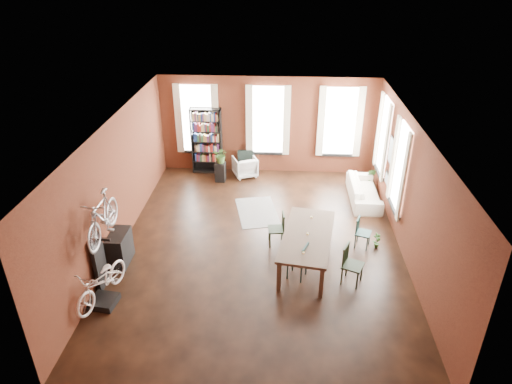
# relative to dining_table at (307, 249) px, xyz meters

# --- Properties ---
(room) EXTENTS (9.00, 9.04, 3.22)m
(room) POSITION_rel_dining_table_xyz_m (-0.87, 1.30, 1.73)
(room) COLOR black
(room) RESTS_ON ground
(dining_table) EXTENTS (1.47, 2.55, 0.82)m
(dining_table) POSITION_rel_dining_table_xyz_m (0.00, 0.00, 0.00)
(dining_table) COLOR #49382C
(dining_table) RESTS_ON ground
(dining_chair_a) EXTENTS (0.53, 0.53, 0.88)m
(dining_chair_a) POSITION_rel_dining_table_xyz_m (-0.23, -0.51, 0.03)
(dining_chair_a) COLOR #163230
(dining_chair_a) RESTS_ON ground
(dining_chair_b) EXTENTS (0.45, 0.45, 0.87)m
(dining_chair_b) POSITION_rel_dining_table_xyz_m (-0.74, 0.79, 0.03)
(dining_chair_b) COLOR black
(dining_chair_b) RESTS_ON ground
(dining_chair_c) EXTENTS (0.57, 0.57, 0.93)m
(dining_chair_c) POSITION_rel_dining_table_xyz_m (0.99, -0.64, 0.06)
(dining_chair_c) COLOR black
(dining_chair_c) RESTS_ON ground
(dining_chair_d) EXTENTS (0.47, 0.47, 0.79)m
(dining_chair_d) POSITION_rel_dining_table_xyz_m (1.43, 0.81, -0.01)
(dining_chair_d) COLOR #183634
(dining_chair_d) RESTS_ON ground
(bookshelf) EXTENTS (1.00, 0.32, 2.20)m
(bookshelf) POSITION_rel_dining_table_xyz_m (-3.12, 4.99, 0.69)
(bookshelf) COLOR black
(bookshelf) RESTS_ON ground
(white_armchair) EXTENTS (0.91, 0.88, 0.73)m
(white_armchair) POSITION_rel_dining_table_xyz_m (-1.85, 4.73, -0.04)
(white_armchair) COLOR silver
(white_armchair) RESTS_ON ground
(cream_sofa) EXTENTS (0.61, 2.08, 0.81)m
(cream_sofa) POSITION_rel_dining_table_xyz_m (1.83, 3.29, -0.00)
(cream_sofa) COLOR beige
(cream_sofa) RESTS_ON ground
(striped_rug) EXTENTS (1.42, 1.91, 0.01)m
(striped_rug) POSITION_rel_dining_table_xyz_m (-1.30, 2.35, -0.40)
(striped_rug) COLOR black
(striped_rug) RESTS_ON ground
(bike_trainer) EXTENTS (0.58, 0.58, 0.15)m
(bike_trainer) POSITION_rel_dining_table_xyz_m (-4.30, -1.70, -0.33)
(bike_trainer) COLOR black
(bike_trainer) RESTS_ON ground
(bike_wall_rack) EXTENTS (0.16, 0.60, 1.30)m
(bike_wall_rack) POSITION_rel_dining_table_xyz_m (-4.52, -1.11, 0.24)
(bike_wall_rack) COLOR black
(bike_wall_rack) RESTS_ON ground
(console_table) EXTENTS (0.40, 0.80, 0.80)m
(console_table) POSITION_rel_dining_table_xyz_m (-4.40, -0.21, -0.01)
(console_table) COLOR black
(console_table) RESTS_ON ground
(plant_stand) EXTENTS (0.34, 0.34, 0.63)m
(plant_stand) POSITION_rel_dining_table_xyz_m (-2.61, 4.30, -0.09)
(plant_stand) COLOR black
(plant_stand) RESTS_ON ground
(plant_by_sofa) EXTENTS (0.53, 0.70, 0.28)m
(plant_by_sofa) POSITION_rel_dining_table_xyz_m (2.15, 4.20, -0.27)
(plant_by_sofa) COLOR #295522
(plant_by_sofa) RESTS_ON ground
(plant_small) EXTENTS (0.41, 0.46, 0.15)m
(plant_small) POSITION_rel_dining_table_xyz_m (1.79, 0.77, -0.34)
(plant_small) COLOR #2D5F26
(plant_small) RESTS_ON ground
(bicycle_floor) EXTENTS (0.77, 0.98, 1.63)m
(bicycle_floor) POSITION_rel_dining_table_xyz_m (-4.28, -1.67, 0.56)
(bicycle_floor) COLOR white
(bicycle_floor) RESTS_ON bike_trainer
(bicycle_hung) EXTENTS (0.47, 1.00, 1.66)m
(bicycle_hung) POSITION_rel_dining_table_xyz_m (-4.27, -1.11, 1.72)
(bicycle_hung) COLOR #A5A8AD
(bicycle_hung) RESTS_ON bike_wall_rack
(plant_on_stand) EXTENTS (0.55, 0.60, 0.41)m
(plant_on_stand) POSITION_rel_dining_table_xyz_m (-2.57, 4.33, 0.43)
(plant_on_stand) COLOR #3B6126
(plant_on_stand) RESTS_ON plant_stand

